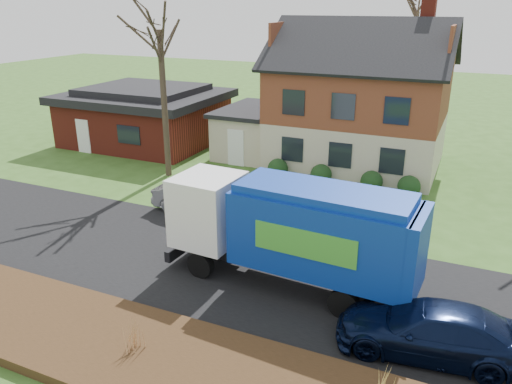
% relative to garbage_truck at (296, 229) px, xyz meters
% --- Properties ---
extents(ground, '(120.00, 120.00, 0.00)m').
position_rel_garbage_truck_xyz_m(ground, '(-3.34, 0.23, -2.07)').
color(ground, '#32531B').
rests_on(ground, ground).
extents(road, '(80.00, 7.00, 0.02)m').
position_rel_garbage_truck_xyz_m(road, '(-3.34, 0.23, -2.06)').
color(road, black).
rests_on(road, ground).
extents(mulch_verge, '(80.00, 3.50, 0.30)m').
position_rel_garbage_truck_xyz_m(mulch_verge, '(-3.34, -5.07, -1.92)').
color(mulch_verge, black).
rests_on(mulch_verge, ground).
extents(main_house, '(12.95, 8.95, 9.26)m').
position_rel_garbage_truck_xyz_m(main_house, '(-1.85, 14.14, 1.96)').
color(main_house, beige).
rests_on(main_house, ground).
extents(ranch_house, '(9.80, 8.20, 3.70)m').
position_rel_garbage_truck_xyz_m(ranch_house, '(-15.34, 13.23, -0.26)').
color(ranch_house, maroon).
rests_on(ranch_house, ground).
extents(garbage_truck, '(8.50, 2.76, 3.59)m').
position_rel_garbage_truck_xyz_m(garbage_truck, '(0.00, 0.00, 0.00)').
color(garbage_truck, black).
rests_on(garbage_truck, ground).
extents(silver_sedan, '(4.28, 1.56, 1.40)m').
position_rel_garbage_truck_xyz_m(silver_sedan, '(-5.95, 4.15, -1.37)').
color(silver_sedan, '#929599').
rests_on(silver_sedan, ground).
extents(navy_wagon, '(5.10, 2.52, 1.43)m').
position_rel_garbage_truck_xyz_m(navy_wagon, '(4.44, -1.71, -1.36)').
color(navy_wagon, black).
rests_on(navy_wagon, ground).
extents(tree_front_west, '(3.54, 3.54, 10.51)m').
position_rel_garbage_truck_xyz_m(tree_front_west, '(-10.11, 7.90, 6.59)').
color(tree_front_west, '#3E3125').
rests_on(tree_front_west, ground).
extents(grass_clump_mid, '(0.35, 0.29, 0.98)m').
position_rel_garbage_truck_xyz_m(grass_clump_mid, '(-2.57, -5.12, -1.28)').
color(grass_clump_mid, tan).
rests_on(grass_clump_mid, mulch_verge).
extents(grass_clump_east, '(0.35, 0.29, 0.87)m').
position_rel_garbage_truck_xyz_m(grass_clump_east, '(3.70, -4.23, -1.33)').
color(grass_clump_east, tan).
rests_on(grass_clump_east, mulch_verge).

